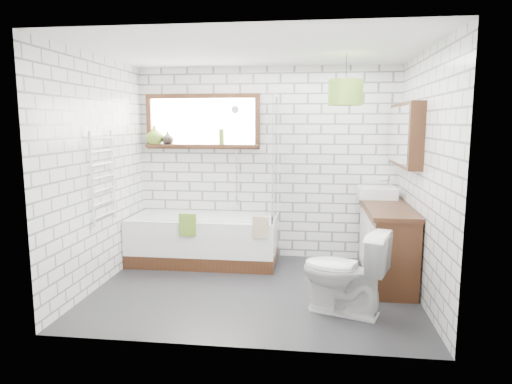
# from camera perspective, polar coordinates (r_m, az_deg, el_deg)

# --- Properties ---
(floor) EXTENTS (3.40, 2.60, 0.01)m
(floor) POSITION_cam_1_polar(r_m,az_deg,el_deg) (5.05, -0.24, -12.10)
(floor) COLOR black
(floor) RESTS_ON ground
(ceiling) EXTENTS (3.40, 2.60, 0.01)m
(ceiling) POSITION_cam_1_polar(r_m,az_deg,el_deg) (4.78, -0.26, 17.35)
(ceiling) COLOR white
(ceiling) RESTS_ON ground
(wall_back) EXTENTS (3.40, 0.01, 2.50)m
(wall_back) POSITION_cam_1_polar(r_m,az_deg,el_deg) (6.04, 1.35, 3.58)
(wall_back) COLOR white
(wall_back) RESTS_ON ground
(wall_front) EXTENTS (3.40, 0.01, 2.50)m
(wall_front) POSITION_cam_1_polar(r_m,az_deg,el_deg) (3.47, -3.01, -0.19)
(wall_front) COLOR white
(wall_front) RESTS_ON ground
(wall_left) EXTENTS (0.01, 2.60, 2.50)m
(wall_left) POSITION_cam_1_polar(r_m,az_deg,el_deg) (5.25, -19.06, 2.35)
(wall_left) COLOR white
(wall_left) RESTS_ON ground
(wall_right) EXTENTS (0.01, 2.60, 2.50)m
(wall_right) POSITION_cam_1_polar(r_m,az_deg,el_deg) (4.84, 20.22, 1.79)
(wall_right) COLOR white
(wall_right) RESTS_ON ground
(window) EXTENTS (1.52, 0.16, 0.68)m
(window) POSITION_cam_1_polar(r_m,az_deg,el_deg) (6.12, -6.72, 8.75)
(window) COLOR black
(window) RESTS_ON wall_back
(towel_radiator) EXTENTS (0.06, 0.52, 1.00)m
(towel_radiator) POSITION_cam_1_polar(r_m,az_deg,el_deg) (5.23, -18.59, 1.80)
(towel_radiator) COLOR white
(towel_radiator) RESTS_ON wall_left
(mirror_cabinet) EXTENTS (0.16, 1.20, 0.70)m
(mirror_cabinet) POSITION_cam_1_polar(r_m,az_deg,el_deg) (5.38, 18.12, 6.81)
(mirror_cabinet) COLOR black
(mirror_cabinet) RESTS_ON wall_right
(shower_riser) EXTENTS (0.02, 0.02, 1.30)m
(shower_riser) POSITION_cam_1_polar(r_m,az_deg,el_deg) (6.04, -2.48, 4.53)
(shower_riser) COLOR silver
(shower_riser) RESTS_ON wall_back
(bathtub) EXTENTS (1.85, 0.82, 0.60)m
(bathtub) POSITION_cam_1_polar(r_m,az_deg,el_deg) (5.93, -6.50, -5.90)
(bathtub) COLOR white
(bathtub) RESTS_ON floor
(shower_screen) EXTENTS (0.02, 0.72, 1.50)m
(shower_screen) POSITION_cam_1_polar(r_m,az_deg,el_deg) (5.61, 2.39, 4.21)
(shower_screen) COLOR white
(shower_screen) RESTS_ON bathtub
(towel_green) EXTENTS (0.20, 0.05, 0.27)m
(towel_green) POSITION_cam_1_polar(r_m,az_deg,el_deg) (5.50, -8.55, -4.08)
(towel_green) COLOR #5B8227
(towel_green) RESTS_ON bathtub
(towel_beige) EXTENTS (0.19, 0.05, 0.25)m
(towel_beige) POSITION_cam_1_polar(r_m,az_deg,el_deg) (5.33, 0.57, -4.39)
(towel_beige) COLOR tan
(towel_beige) RESTS_ON bathtub
(vanity) EXTENTS (0.49, 1.51, 0.86)m
(vanity) POSITION_cam_1_polar(r_m,az_deg,el_deg) (5.46, 15.96, -6.03)
(vanity) COLOR black
(vanity) RESTS_ON floor
(basin) EXTENTS (0.46, 0.40, 0.13)m
(basin) POSITION_cam_1_polar(r_m,az_deg,el_deg) (5.84, 14.84, -0.06)
(basin) COLOR white
(basin) RESTS_ON vanity
(tap) EXTENTS (0.04, 0.04, 0.18)m
(tap) POSITION_cam_1_polar(r_m,az_deg,el_deg) (5.85, 16.42, 0.62)
(tap) COLOR silver
(tap) RESTS_ON vanity
(toilet) EXTENTS (0.69, 0.90, 0.81)m
(toilet) POSITION_cam_1_polar(r_m,az_deg,el_deg) (4.41, 10.94, -9.75)
(toilet) COLOR white
(toilet) RESTS_ON floor
(vase_olive) EXTENTS (0.27, 0.27, 0.25)m
(vase_olive) POSITION_cam_1_polar(r_m,az_deg,el_deg) (6.28, -12.56, 6.81)
(vase_olive) COLOR olive
(vase_olive) RESTS_ON window
(vase_dark) EXTENTS (0.19, 0.19, 0.17)m
(vase_dark) POSITION_cam_1_polar(r_m,az_deg,el_deg) (6.22, -10.98, 6.49)
(vase_dark) COLOR black
(vase_dark) RESTS_ON window
(bottle) EXTENTS (0.07, 0.07, 0.20)m
(bottle) POSITION_cam_1_polar(r_m,az_deg,el_deg) (6.03, -4.33, 6.71)
(bottle) COLOR olive
(bottle) RESTS_ON window
(pendant) EXTENTS (0.36, 0.36, 0.27)m
(pendant) POSITION_cam_1_polar(r_m,az_deg,el_deg) (5.03, 11.14, 12.11)
(pendant) COLOR #5B8227
(pendant) RESTS_ON ceiling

